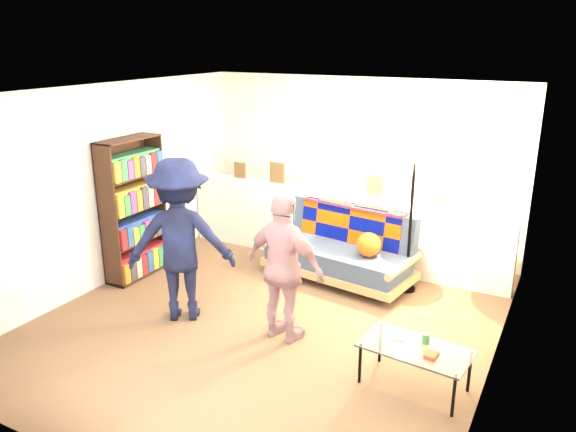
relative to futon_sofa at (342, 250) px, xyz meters
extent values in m
plane|color=brown|center=(-0.26, -1.36, -0.37)|extent=(5.00, 5.00, 0.00)
cube|color=silver|center=(-0.26, 1.14, 0.83)|extent=(4.50, 0.10, 2.40)
cube|color=silver|center=(-2.51, -1.36, 0.83)|extent=(0.10, 5.00, 2.40)
cube|color=silver|center=(1.99, -1.36, 0.83)|extent=(0.10, 5.00, 2.40)
cube|color=white|center=(-0.26, -1.36, 2.03)|extent=(4.50, 5.00, 0.10)
cube|color=silver|center=(-0.26, 0.44, 0.13)|extent=(4.45, 0.15, 1.00)
cube|color=brown|center=(-1.76, 0.42, 0.74)|extent=(0.18, 0.02, 0.22)
cube|color=brown|center=(-1.16, 0.42, 0.77)|extent=(0.22, 0.02, 0.28)
cube|color=white|center=(-0.46, 0.42, 0.86)|extent=(0.45, 0.02, 0.45)
cube|color=brown|center=(0.24, 0.42, 0.76)|extent=(0.20, 0.02, 0.26)
cube|color=brown|center=(1.04, 0.42, 0.73)|extent=(0.16, 0.02, 0.20)
cube|color=tan|center=(-0.03, -0.06, -0.22)|extent=(1.94, 1.08, 0.10)
cube|color=#374A63|center=(-0.03, -0.11, -0.06)|extent=(1.82, 0.92, 0.23)
cube|color=#374A63|center=(0.02, 0.25, 0.23)|extent=(1.76, 0.48, 0.55)
cylinder|color=tan|center=(-0.89, 0.07, 0.02)|extent=(0.20, 0.83, 0.09)
cylinder|color=tan|center=(0.84, -0.18, 0.02)|extent=(0.20, 0.83, 0.09)
cube|color=#05117E|center=(0.01, 0.18, 0.23)|extent=(1.40, 0.30, 0.50)
cube|color=#05117E|center=(0.03, 0.30, 0.50)|extent=(1.42, 0.44, 0.03)
sphere|color=#EE5215|center=(0.40, -0.17, 0.20)|extent=(0.29, 0.29, 0.29)
cube|color=black|center=(-2.47, -1.12, 0.51)|extent=(0.02, 0.88, 1.75)
cube|color=black|center=(-2.34, -1.55, 0.51)|extent=(0.29, 0.02, 1.75)
cube|color=black|center=(-2.34, -0.69, 0.51)|extent=(0.29, 0.02, 1.75)
cube|color=black|center=(-2.34, -1.12, 1.38)|extent=(0.29, 0.88, 0.02)
cube|color=black|center=(-2.34, -1.12, -0.35)|extent=(0.29, 0.88, 0.04)
cube|color=black|center=(-2.34, -1.12, 0.10)|extent=(0.29, 0.84, 0.02)
cube|color=black|center=(-2.34, -1.12, 0.51)|extent=(0.29, 0.84, 0.02)
cube|color=black|center=(-2.34, -1.12, 0.92)|extent=(0.29, 0.84, 0.02)
cube|color=#AB222C|center=(-2.32, -1.12, -0.17)|extent=(0.21, 0.82, 0.29)
cube|color=#264AA8|center=(-2.32, -1.12, 0.26)|extent=(0.21, 0.82, 0.27)
cube|color=gold|center=(-2.32, -1.12, 0.66)|extent=(0.21, 0.82, 0.29)
cube|color=#389C58|center=(-2.32, -1.12, 1.07)|extent=(0.21, 0.82, 0.27)
cylinder|color=black|center=(1.01, -2.01, -0.18)|extent=(0.03, 0.03, 0.37)
cylinder|color=black|center=(1.84, -2.10, -0.18)|extent=(0.03, 0.03, 0.37)
cylinder|color=black|center=(1.06, -1.61, -0.18)|extent=(0.03, 0.03, 0.37)
cylinder|color=black|center=(1.88, -1.70, -0.18)|extent=(0.03, 0.03, 0.37)
cube|color=silver|center=(1.45, -1.86, 0.01)|extent=(0.97, 0.61, 0.02)
cube|color=silver|center=(1.27, -1.79, 0.03)|extent=(0.12, 0.06, 0.03)
cube|color=#E84728|center=(1.60, -1.95, 0.04)|extent=(0.11, 0.14, 0.04)
cylinder|color=#3B8E45|center=(1.51, -1.75, 0.07)|extent=(0.07, 0.07, 0.09)
cylinder|color=black|center=(0.82, 0.03, -0.35)|extent=(0.29, 0.29, 0.03)
cylinder|color=black|center=(0.82, 0.03, 0.41)|extent=(0.04, 0.04, 1.56)
sphere|color=#FFC672|center=(0.70, 0.03, 1.05)|extent=(0.13, 0.13, 0.13)
sphere|color=#FFC672|center=(0.95, 0.06, 1.12)|extent=(0.13, 0.13, 0.13)
sphere|color=#FFC672|center=(0.80, 0.14, 1.19)|extent=(0.13, 0.13, 0.13)
imported|color=black|center=(-1.12, -1.74, 0.51)|extent=(1.30, 1.14, 1.75)
imported|color=pink|center=(0.07, -1.64, 0.40)|extent=(0.94, 0.50, 1.53)
camera|label=1|loc=(2.46, -6.07, 2.53)|focal=35.00mm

